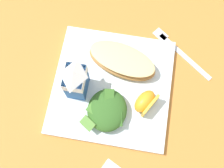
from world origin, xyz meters
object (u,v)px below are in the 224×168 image
object	(u,v)px
metal_fork	(178,50)
green_salad_pile	(105,110)
orange_wedge_front	(145,102)
white_plate	(112,86)
milk_carton	(76,80)
cheesy_pizza_bread	(122,61)

from	to	relation	value
metal_fork	green_salad_pile	bearing A→B (deg)	141.61
orange_wedge_front	metal_fork	world-z (taller)	orange_wedge_front
green_salad_pile	orange_wedge_front	world-z (taller)	green_salad_pile
white_plate	green_salad_pile	distance (m)	0.07
milk_carton	metal_fork	world-z (taller)	milk_carton
white_plate	orange_wedge_front	distance (m)	0.09
green_salad_pile	milk_carton	size ratio (longest dim) A/B	0.97
milk_carton	orange_wedge_front	world-z (taller)	milk_carton
white_plate	orange_wedge_front	world-z (taller)	orange_wedge_front
green_salad_pile	metal_fork	world-z (taller)	green_salad_pile
white_plate	green_salad_pile	xyz separation A→B (m)	(-0.07, 0.00, 0.03)
cheesy_pizza_bread	milk_carton	size ratio (longest dim) A/B	1.68
cheesy_pizza_bread	metal_fork	bearing A→B (deg)	-63.43
milk_carton	metal_fork	bearing A→B (deg)	-57.05
white_plate	metal_fork	bearing A→B (deg)	-49.65
cheesy_pizza_bread	green_salad_pile	xyz separation A→B (m)	(-0.13, 0.02, 0.00)
cheesy_pizza_bread	orange_wedge_front	bearing A→B (deg)	-143.41
cheesy_pizza_bread	metal_fork	world-z (taller)	cheesy_pizza_bread
orange_wedge_front	metal_fork	bearing A→B (deg)	-22.52
milk_carton	metal_fork	size ratio (longest dim) A/B	0.68
green_salad_pile	milk_carton	bearing A→B (deg)	57.99
cheesy_pizza_bread	metal_fork	size ratio (longest dim) A/B	1.15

